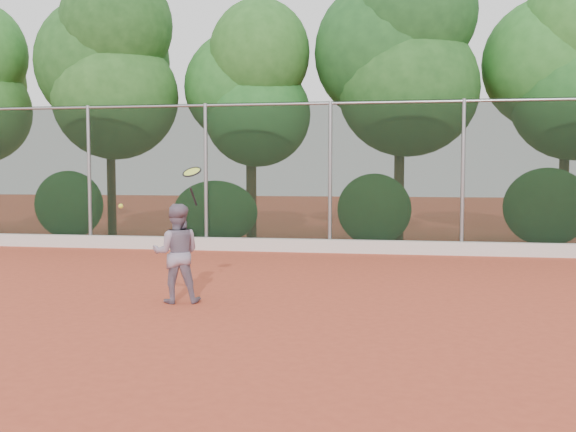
# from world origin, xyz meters

# --- Properties ---
(ground) EXTENTS (80.00, 80.00, 0.00)m
(ground) POSITION_xyz_m (0.00, 0.00, 0.00)
(ground) COLOR #BD472C
(ground) RESTS_ON ground
(concrete_curb) EXTENTS (24.00, 0.20, 0.30)m
(concrete_curb) POSITION_xyz_m (0.00, 6.82, 0.15)
(concrete_curb) COLOR silver
(concrete_curb) RESTS_ON ground
(tennis_player) EXTENTS (0.80, 0.69, 1.42)m
(tennis_player) POSITION_xyz_m (-1.59, 0.82, 0.71)
(tennis_player) COLOR gray
(tennis_player) RESTS_ON ground
(chainlink_fence) EXTENTS (24.09, 0.09, 3.50)m
(chainlink_fence) POSITION_xyz_m (-0.00, 7.00, 1.86)
(chainlink_fence) COLOR black
(chainlink_fence) RESTS_ON ground
(foliage_backdrop) EXTENTS (23.70, 3.63, 7.55)m
(foliage_backdrop) POSITION_xyz_m (-0.55, 8.98, 4.40)
(foliage_backdrop) COLOR #422819
(foliage_backdrop) RESTS_ON ground
(tennis_racket) EXTENTS (0.34, 0.33, 0.56)m
(tennis_racket) POSITION_xyz_m (-1.32, 0.74, 1.83)
(tennis_racket) COLOR black
(tennis_racket) RESTS_ON ground
(tennis_ball_in_flight) EXTENTS (0.07, 0.07, 0.07)m
(tennis_ball_in_flight) POSITION_xyz_m (-2.55, 1.10, 1.36)
(tennis_ball_in_flight) COLOR yellow
(tennis_ball_in_flight) RESTS_ON ground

